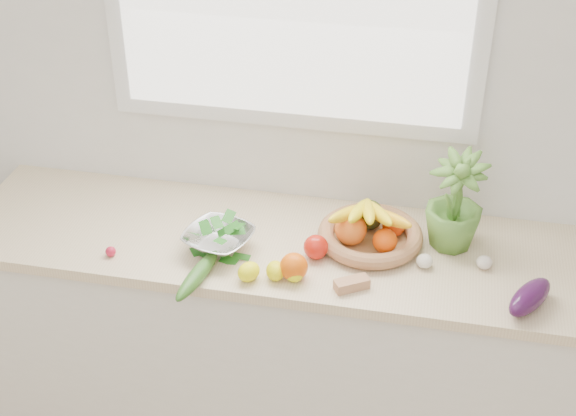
% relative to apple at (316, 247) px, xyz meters
% --- Properties ---
extents(back_wall, '(4.50, 0.02, 2.70)m').
position_rel_apple_xyz_m(back_wall, '(-0.16, 0.37, 0.41)').
color(back_wall, white).
rests_on(back_wall, ground).
extents(counter_cabinet, '(2.20, 0.58, 0.86)m').
position_rel_apple_xyz_m(counter_cabinet, '(-0.16, 0.07, -0.51)').
color(counter_cabinet, silver).
rests_on(counter_cabinet, ground).
extents(countertop, '(2.24, 0.62, 0.04)m').
position_rel_apple_xyz_m(countertop, '(-0.16, 0.07, -0.06)').
color(countertop, beige).
rests_on(countertop, counter_cabinet).
extents(orange_loose, '(0.11, 0.11, 0.09)m').
position_rel_apple_xyz_m(orange_loose, '(-0.05, -0.13, 0.00)').
color(orange_loose, '#EA5707').
rests_on(orange_loose, countertop).
extents(lemon_a, '(0.10, 0.11, 0.07)m').
position_rel_apple_xyz_m(lemon_a, '(-0.05, -0.13, -0.01)').
color(lemon_a, '#F0EF0D').
rests_on(lemon_a, countertop).
extents(lemon_b, '(0.09, 0.10, 0.06)m').
position_rel_apple_xyz_m(lemon_b, '(-0.19, -0.16, -0.01)').
color(lemon_b, '#FFFA0D').
rests_on(lemon_b, countertop).
extents(lemon_c, '(0.08, 0.09, 0.06)m').
position_rel_apple_xyz_m(lemon_c, '(-0.11, -0.14, -0.01)').
color(lemon_c, yellow).
rests_on(lemon_c, countertop).
extents(apple, '(0.09, 0.09, 0.08)m').
position_rel_apple_xyz_m(apple, '(0.00, 0.00, 0.00)').
color(apple, red).
rests_on(apple, countertop).
extents(ginger, '(0.12, 0.10, 0.04)m').
position_rel_apple_xyz_m(ginger, '(0.14, -0.14, -0.02)').
color(ginger, tan).
rests_on(ginger, countertop).
extents(garlic_a, '(0.07, 0.07, 0.05)m').
position_rel_apple_xyz_m(garlic_a, '(0.56, 0.05, -0.02)').
color(garlic_a, white).
rests_on(garlic_a, countertop).
extents(garlic_b, '(0.05, 0.05, 0.04)m').
position_rel_apple_xyz_m(garlic_b, '(0.30, 0.05, -0.02)').
color(garlic_b, white).
rests_on(garlic_b, countertop).
extents(garlic_c, '(0.07, 0.07, 0.05)m').
position_rel_apple_xyz_m(garlic_c, '(0.36, 0.02, -0.02)').
color(garlic_c, silver).
rests_on(garlic_c, countertop).
extents(eggplant, '(0.18, 0.22, 0.08)m').
position_rel_apple_xyz_m(eggplant, '(0.69, -0.13, 0.00)').
color(eggplant, '#340F38').
rests_on(eggplant, countertop).
extents(cucumber, '(0.10, 0.29, 0.05)m').
position_rel_apple_xyz_m(cucumber, '(-0.35, -0.21, -0.02)').
color(cucumber, '#2B5418').
rests_on(cucumber, countertop).
extents(radish, '(0.05, 0.05, 0.04)m').
position_rel_apple_xyz_m(radish, '(-0.68, -0.13, -0.02)').
color(radish, red).
rests_on(radish, countertop).
extents(potted_herb, '(0.26, 0.26, 0.35)m').
position_rel_apple_xyz_m(potted_herb, '(0.44, 0.17, 0.14)').
color(potted_herb, '#51832F').
rests_on(potted_herb, countertop).
extents(fruit_basket, '(0.42, 0.42, 0.19)m').
position_rel_apple_xyz_m(fruit_basket, '(0.17, 0.12, 0.01)').
color(fruit_basket, tan).
rests_on(fruit_basket, countertop).
extents(colander_with_spinach, '(0.28, 0.28, 0.12)m').
position_rel_apple_xyz_m(colander_with_spinach, '(-0.33, -0.02, 0.02)').
color(colander_with_spinach, silver).
rests_on(colander_with_spinach, countertop).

